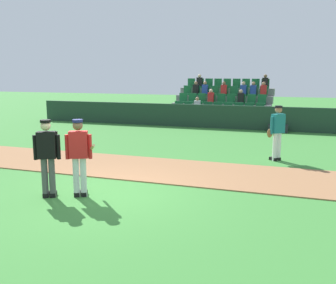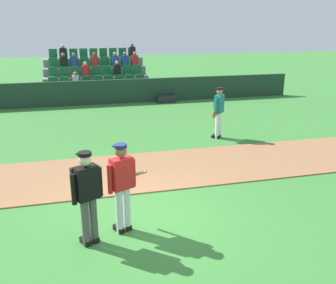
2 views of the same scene
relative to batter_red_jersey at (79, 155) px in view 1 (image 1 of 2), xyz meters
name	(u,v)px [view 1 (image 1 of 2)]	position (x,y,z in m)	size (l,w,h in m)	color
ground_plane	(105,193)	(0.42, 0.37, -0.97)	(80.00, 80.00, 0.00)	#387A33
infield_dirt_path	(146,168)	(0.42, 2.88, -0.95)	(28.00, 2.75, 0.03)	#936642
dugout_fence	(213,117)	(0.42, 11.91, -0.38)	(20.00, 0.16, 1.18)	#1E3828
stadium_bleachers	(222,109)	(0.43, 14.22, -0.21)	(5.55, 3.80, 2.70)	slate
batter_red_jersey	(79,155)	(0.00, 0.00, 0.00)	(0.75, 0.69, 1.76)	silver
umpire_home_plate	(47,154)	(-0.65, -0.27, 0.03)	(0.54, 0.43, 1.76)	#4C4C4C
runner_teal_jersey	(277,131)	(3.95, 5.22, -0.01)	(0.56, 0.50, 1.76)	white
equipment_bag	(278,129)	(3.66, 11.46, -0.79)	(0.90, 0.36, 0.36)	#232328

